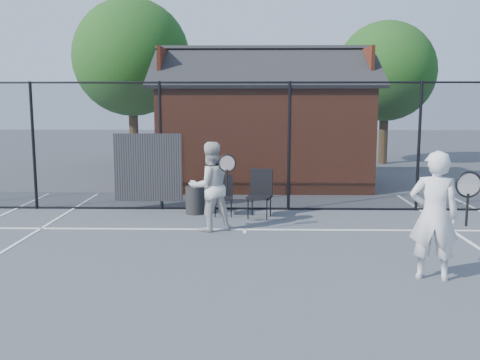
{
  "coord_description": "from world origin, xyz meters",
  "views": [
    {
      "loc": [
        0.13,
        -7.42,
        2.56
      ],
      "look_at": [
        -0.08,
        2.37,
        1.1
      ],
      "focal_mm": 40.0,
      "sensor_mm": 36.0,
      "label": 1
    }
  ],
  "objects_px": {
    "clubhouse": "(264,132)",
    "chair_left": "(259,195)",
    "chair_right": "(223,196)",
    "waste_bin": "(195,200)",
    "player_back": "(210,186)",
    "player_front": "(434,215)"
  },
  "relations": [
    {
      "from": "clubhouse",
      "to": "chair_left",
      "type": "relative_size",
      "value": 6.25
    },
    {
      "from": "chair_right",
      "to": "waste_bin",
      "type": "height_order",
      "value": "chair_right"
    },
    {
      "from": "player_back",
      "to": "clubhouse",
      "type": "bearing_deg",
      "value": 78.86
    },
    {
      "from": "clubhouse",
      "to": "chair_left",
      "type": "distance_m",
      "value": 5.02
    },
    {
      "from": "player_back",
      "to": "chair_left",
      "type": "relative_size",
      "value": 1.7
    },
    {
      "from": "chair_left",
      "to": "chair_right",
      "type": "distance_m",
      "value": 0.84
    },
    {
      "from": "player_back",
      "to": "chair_left",
      "type": "height_order",
      "value": "player_back"
    },
    {
      "from": "player_back",
      "to": "chair_left",
      "type": "distance_m",
      "value": 1.55
    },
    {
      "from": "clubhouse",
      "to": "chair_left",
      "type": "height_order",
      "value": "clubhouse"
    },
    {
      "from": "player_front",
      "to": "chair_right",
      "type": "relative_size",
      "value": 2.11
    },
    {
      "from": "player_front",
      "to": "chair_left",
      "type": "distance_m",
      "value": 4.71
    },
    {
      "from": "clubhouse",
      "to": "player_back",
      "type": "relative_size",
      "value": 3.69
    },
    {
      "from": "chair_left",
      "to": "waste_bin",
      "type": "distance_m",
      "value": 1.53
    },
    {
      "from": "clubhouse",
      "to": "chair_right",
      "type": "xyz_separation_m",
      "value": [
        -1.0,
        -4.69,
        -1.17
      ]
    },
    {
      "from": "chair_left",
      "to": "waste_bin",
      "type": "relative_size",
      "value": 1.66
    },
    {
      "from": "clubhouse",
      "to": "waste_bin",
      "type": "distance_m",
      "value": 4.95
    },
    {
      "from": "clubhouse",
      "to": "player_front",
      "type": "relative_size",
      "value": 3.48
    },
    {
      "from": "player_front",
      "to": "chair_right",
      "type": "distance_m",
      "value": 5.34
    },
    {
      "from": "clubhouse",
      "to": "waste_bin",
      "type": "bearing_deg",
      "value": -110.26
    },
    {
      "from": "chair_left",
      "to": "waste_bin",
      "type": "bearing_deg",
      "value": 176.93
    },
    {
      "from": "player_back",
      "to": "chair_right",
      "type": "xyz_separation_m",
      "value": [
        0.19,
        1.35,
        -0.44
      ]
    },
    {
      "from": "player_back",
      "to": "chair_right",
      "type": "relative_size",
      "value": 2.0
    }
  ]
}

